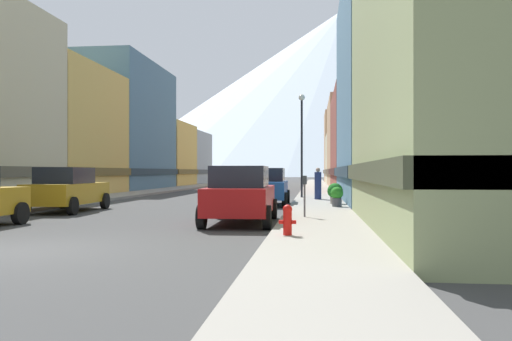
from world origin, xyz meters
The scene contains 23 objects.
ground_plane centered at (0.00, 0.00, 0.00)m, with size 400.00×400.00×0.00m, color #3E3E3E.
sidewalk_left centered at (-6.25, 35.00, 0.07)m, with size 2.50×100.00×0.15m, color gray.
sidewalk_right centered at (6.25, 35.00, 0.07)m, with size 2.50×100.00×0.15m, color gray.
storefront_left_2 centered at (-11.90, 22.29, 4.07)m, with size 9.10×9.49×8.44m.
storefront_left_3 centered at (-11.82, 33.60, 5.30)m, with size 8.94×12.97×10.96m.
storefront_left_4 centered at (-11.07, 44.86, 3.28)m, with size 7.44×8.73×6.83m.
storefront_left_5 centered at (-10.89, 53.70, 3.14)m, with size 7.08×8.92×6.52m.
storefront_right_1 centered at (11.22, 17.54, 5.55)m, with size 7.74×13.42×11.46m.
storefront_right_2 centered at (11.08, 31.11, 3.70)m, with size 7.45×12.98×7.69m.
storefront_right_3 centered at (12.41, 43.96, 4.28)m, with size 10.12×12.35×8.87m.
storefront_right_4 centered at (12.42, 54.91, 2.94)m, with size 10.14×8.94×6.11m.
storefront_right_5 centered at (10.69, 63.79, 4.77)m, with size 6.68×8.73×9.87m.
car_left_1 centered at (-3.80, 10.01, 0.90)m, with size 2.22×4.47×1.78m.
car_right_0 centered at (3.80, 6.10, 0.90)m, with size 2.15×4.44×1.78m.
car_right_1 centered at (3.80, 15.05, 0.90)m, with size 2.11×4.42×1.78m.
fire_hydrant_near centered at (5.45, 2.15, 0.53)m, with size 0.40×0.22×0.70m.
parking_meter_near centered at (5.75, 7.00, 1.01)m, with size 0.14×0.10×1.33m.
potted_plant_0 centered at (7.00, 12.09, 0.61)m, with size 0.52×0.52×0.82m.
potted_plant_1 centered at (7.00, 14.00, 0.67)m, with size 0.70×0.70×0.94m.
potted_plant_2 centered at (-7.00, 18.66, 0.53)m, with size 0.53×0.53×0.78m.
pedestrian_0 centered at (6.25, 17.71, 0.92)m, with size 0.36×0.36×1.67m.
streetlamp_right centered at (5.35, 19.74, 3.99)m, with size 0.36×0.36×5.86m.
mountain_backdrop centered at (21.77, 260.00, 42.84)m, with size 245.98×245.98×85.68m, color silver.
Camera 1 is at (6.06, -9.74, 1.61)m, focal length 36.32 mm.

